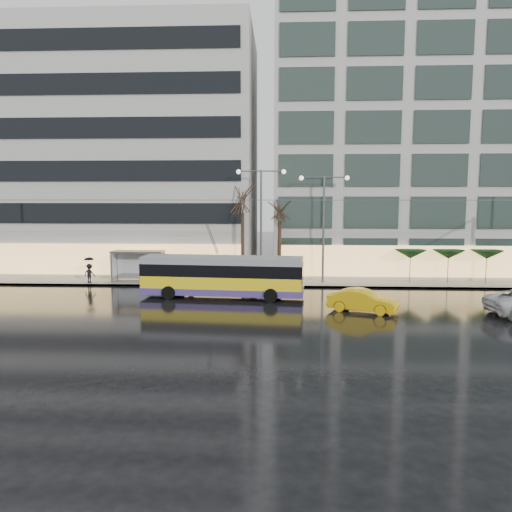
{
  "coord_description": "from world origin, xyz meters",
  "views": [
    {
      "loc": [
        3.54,
        -29.23,
        7.09
      ],
      "look_at": [
        1.88,
        5.0,
        2.95
      ],
      "focal_mm": 35.0,
      "sensor_mm": 36.0,
      "label": 1
    }
  ],
  "objects": [
    {
      "name": "street_lamp_near",
      "position": [
        2.0,
        10.8,
        5.99
      ],
      "size": [
        3.96,
        0.36,
        9.03
      ],
      "color": "#595B60",
      "rests_on": "sidewalk"
    },
    {
      "name": "pedestrian_a",
      "position": [
        -5.52,
        9.4,
        1.61
      ],
      "size": [
        1.12,
        1.14,
        2.19
      ],
      "color": "black",
      "rests_on": "sidewalk"
    },
    {
      "name": "sidewalk",
      "position": [
        2.0,
        14.0,
        0.07
      ],
      "size": [
        80.0,
        10.0,
        0.15
      ],
      "primitive_type": "cube",
      "color": "gray",
      "rests_on": "ground"
    },
    {
      "name": "trolleybus",
      "position": [
        -0.49,
        5.04,
        1.41
      ],
      "size": [
        11.42,
        4.82,
        5.23
      ],
      "color": "yellow",
      "rests_on": "ground"
    },
    {
      "name": "parasol_a",
      "position": [
        14.0,
        11.0,
        2.45
      ],
      "size": [
        2.5,
        2.5,
        2.65
      ],
      "color": "#595B60",
      "rests_on": "sidewalk"
    },
    {
      "name": "tree_a",
      "position": [
        0.5,
        11.0,
        7.09
      ],
      "size": [
        3.2,
        3.2,
        8.4
      ],
      "color": "black",
      "rests_on": "sidewalk"
    },
    {
      "name": "street_lamp_far",
      "position": [
        7.0,
        10.8,
        5.71
      ],
      "size": [
        3.96,
        0.36,
        8.53
      ],
      "color": "#595B60",
      "rests_on": "sidewalk"
    },
    {
      "name": "kerb",
      "position": [
        2.0,
        9.05,
        0.07
      ],
      "size": [
        80.0,
        0.1,
        0.15
      ],
      "primitive_type": "cube",
      "color": "slate",
      "rests_on": "ground"
    },
    {
      "name": "bus_shelter",
      "position": [
        -8.38,
        10.69,
        1.96
      ],
      "size": [
        4.2,
        1.6,
        2.51
      ],
      "color": "#595B60",
      "rests_on": "sidewalk"
    },
    {
      "name": "tree_b",
      "position": [
        3.5,
        11.2,
        6.4
      ],
      "size": [
        3.2,
        3.2,
        7.7
      ],
      "color": "black",
      "rests_on": "sidewalk"
    },
    {
      "name": "building_left",
      "position": [
        -16.0,
        19.0,
        11.15
      ],
      "size": [
        34.0,
        14.0,
        22.0
      ],
      "primitive_type": "cube",
      "color": "#BAB8B2",
      "rests_on": "sidewalk"
    },
    {
      "name": "pedestrian_c",
      "position": [
        -11.69,
        9.51,
        1.27
      ],
      "size": [
        1.12,
        1.01,
        2.11
      ],
      "color": "black",
      "rests_on": "sidewalk"
    },
    {
      "name": "building_right",
      "position": [
        19.0,
        19.0,
        12.65
      ],
      "size": [
        32.0,
        14.0,
        25.0
      ],
      "primitive_type": "cube",
      "color": "#BAB8B2",
      "rests_on": "sidewalk"
    },
    {
      "name": "ground",
      "position": [
        0.0,
        0.0,
        0.0
      ],
      "size": [
        140.0,
        140.0,
        0.0
      ],
      "primitive_type": "plane",
      "color": "black",
      "rests_on": "ground"
    },
    {
      "name": "catenary",
      "position": [
        1.0,
        7.94,
        4.25
      ],
      "size": [
        42.24,
        5.12,
        7.0
      ],
      "color": "#595B60",
      "rests_on": "ground"
    },
    {
      "name": "pedestrian_b",
      "position": [
        -3.66,
        10.0,
        0.98
      ],
      "size": [
        0.89,
        0.74,
        1.67
      ],
      "color": "black",
      "rests_on": "sidewalk"
    },
    {
      "name": "taxi_b",
      "position": [
        8.63,
        1.09,
        0.7
      ],
      "size": [
        4.48,
        2.96,
        1.39
      ],
      "primitive_type": "imported",
      "rotation": [
        0.0,
        0.0,
        1.19
      ],
      "color": "yellow",
      "rests_on": "ground"
    },
    {
      "name": "parasol_b",
      "position": [
        17.0,
        11.0,
        2.45
      ],
      "size": [
        2.5,
        2.5,
        2.65
      ],
      "color": "#595B60",
      "rests_on": "sidewalk"
    },
    {
      "name": "parasol_c",
      "position": [
        20.0,
        11.0,
        2.45
      ],
      "size": [
        2.5,
        2.5,
        2.65
      ],
      "color": "#595B60",
      "rests_on": "sidewalk"
    }
  ]
}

